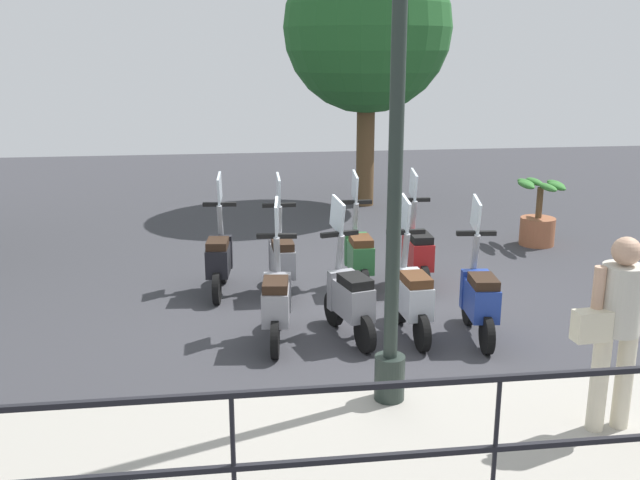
# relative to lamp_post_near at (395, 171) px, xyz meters

# --- Properties ---
(ground_plane) EXTENTS (28.00, 28.00, 0.00)m
(ground_plane) POSITION_rel_lamp_post_near_xyz_m (2.40, -0.24, -2.16)
(ground_plane) COLOR #38383D
(promenade_walkway) EXTENTS (2.20, 20.00, 0.15)m
(promenade_walkway) POSITION_rel_lamp_post_near_xyz_m (-0.75, -0.24, -2.08)
(promenade_walkway) COLOR #A39E93
(promenade_walkway) RESTS_ON ground_plane
(fence_railing) EXTENTS (0.04, 16.03, 1.07)m
(fence_railing) POSITION_rel_lamp_post_near_xyz_m (-1.80, -0.24, -1.25)
(fence_railing) COLOR black
(fence_railing) RESTS_ON promenade_walkway
(lamp_post_near) EXTENTS (0.26, 0.90, 4.51)m
(lamp_post_near) POSITION_rel_lamp_post_near_xyz_m (0.00, 0.00, 0.00)
(lamp_post_near) COLOR #232D28
(lamp_post_near) RESTS_ON promenade_walkway
(pedestrian_with_bag) EXTENTS (0.34, 0.65, 1.59)m
(pedestrian_with_bag) POSITION_rel_lamp_post_near_xyz_m (-0.72, -1.61, -1.08)
(pedestrian_with_bag) COLOR beige
(pedestrian_with_bag) RESTS_ON promenade_walkway
(tree_distant) EXTENTS (3.26, 3.26, 5.13)m
(tree_distant) POSITION_rel_lamp_post_near_xyz_m (8.56, -1.46, 1.32)
(tree_distant) COLOR brown
(tree_distant) RESTS_ON ground_plane
(potted_palm) EXTENTS (1.06, 0.66, 1.05)m
(potted_palm) POSITION_rel_lamp_post_near_xyz_m (5.16, -3.66, -1.71)
(potted_palm) COLOR #9E5B3D
(potted_palm) RESTS_ON ground_plane
(scooter_near_0) EXTENTS (1.23, 0.44, 1.54)m
(scooter_near_0) POSITION_rel_lamp_post_near_xyz_m (1.53, -1.35, -1.67)
(scooter_near_0) COLOR black
(scooter_near_0) RESTS_ON ground_plane
(scooter_near_1) EXTENTS (1.23, 0.44, 1.54)m
(scooter_near_1) POSITION_rel_lamp_post_near_xyz_m (1.69, -0.63, -1.67)
(scooter_near_1) COLOR black
(scooter_near_1) RESTS_ON ground_plane
(scooter_near_2) EXTENTS (1.21, 0.52, 1.54)m
(scooter_near_2) POSITION_rel_lamp_post_near_xyz_m (1.72, 0.06, -1.67)
(scooter_near_2) COLOR black
(scooter_near_2) RESTS_ON ground_plane
(scooter_near_3) EXTENTS (1.23, 0.44, 1.54)m
(scooter_near_3) POSITION_rel_lamp_post_near_xyz_m (1.71, 0.85, -1.67)
(scooter_near_3) COLOR black
(scooter_near_3) RESTS_ON ground_plane
(scooter_far_0) EXTENTS (1.23, 0.44, 1.54)m
(scooter_far_0) POSITION_rel_lamp_post_near_xyz_m (3.38, -1.16, -1.67)
(scooter_far_0) COLOR black
(scooter_far_0) RESTS_ON ground_plane
(scooter_far_1) EXTENTS (1.23, 0.44, 1.54)m
(scooter_far_1) POSITION_rel_lamp_post_near_xyz_m (3.34, -0.35, -1.67)
(scooter_far_1) COLOR black
(scooter_far_1) RESTS_ON ground_plane
(scooter_far_2) EXTENTS (1.23, 0.44, 1.54)m
(scooter_far_2) POSITION_rel_lamp_post_near_xyz_m (3.28, 0.67, -1.67)
(scooter_far_2) COLOR black
(scooter_far_2) RESTS_ON ground_plane
(scooter_far_3) EXTENTS (1.23, 0.44, 1.54)m
(scooter_far_3) POSITION_rel_lamp_post_near_xyz_m (3.44, 1.47, -1.67)
(scooter_far_3) COLOR black
(scooter_far_3) RESTS_ON ground_plane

